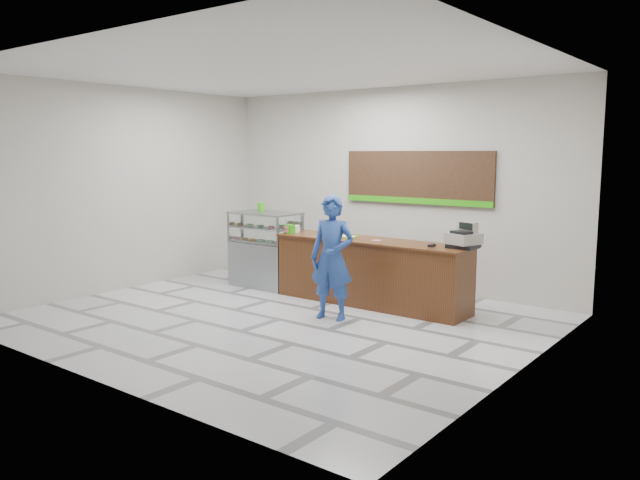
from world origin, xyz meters
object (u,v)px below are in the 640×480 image
Objects in this scene: sales_counter at (370,272)px; cash_register at (464,238)px; customer at (332,258)px; display_case at (266,249)px; serving_tray at (347,237)px.

cash_register is at bearing 3.94° from sales_counter.
display_case is at bearing 142.04° from customer.
customer is (-1.48, -1.15, -0.28)m from cash_register.
serving_tray reaches higher than sales_counter.
customer is at bearing -123.49° from cash_register.
customer is (0.02, -1.04, 0.37)m from sales_counter.
sales_counter is 9.30× the size of serving_tray.
display_case is at bearing 171.51° from serving_tray.
cash_register is (3.72, 0.10, 0.49)m from display_case.
display_case is 2.64× the size of cash_register.
display_case is 2.48m from customer.
display_case is 3.75m from cash_register.
cash_register reaches higher than serving_tray.
serving_tray is at bearing -158.84° from cash_register.
sales_counter is 0.70m from serving_tray.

